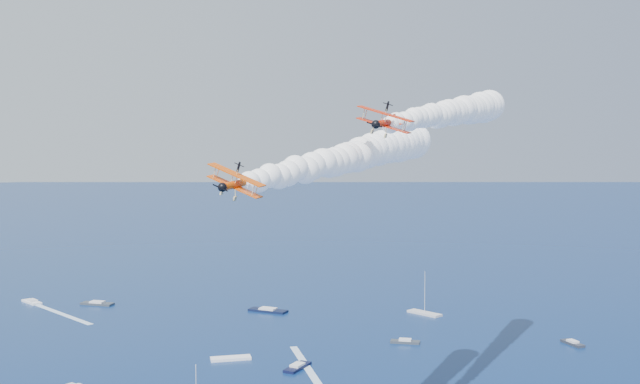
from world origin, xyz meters
name	(u,v)px	position (x,y,z in m)	size (l,w,h in m)	color
biplane_lead	(385,123)	(13.08, 33.46, 59.66)	(8.41, 9.43, 5.68)	red
biplane_trail	(236,184)	(-17.46, 16.28, 51.60)	(6.96, 7.81, 4.70)	#E54C04
smoke_trail_lead	(449,113)	(39.79, 54.81, 62.30)	(56.01, 46.24, 12.55)	white
smoke_trail_trail	(349,157)	(8.97, 37.98, 54.24)	(55.51, 46.86, 12.55)	white
spectator_boats	(157,366)	(-6.88, 113.03, 0.35)	(220.65, 195.93, 0.70)	white
boat_wakes	(249,359)	(16.67, 110.84, 0.03)	(93.15, 154.31, 0.04)	white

